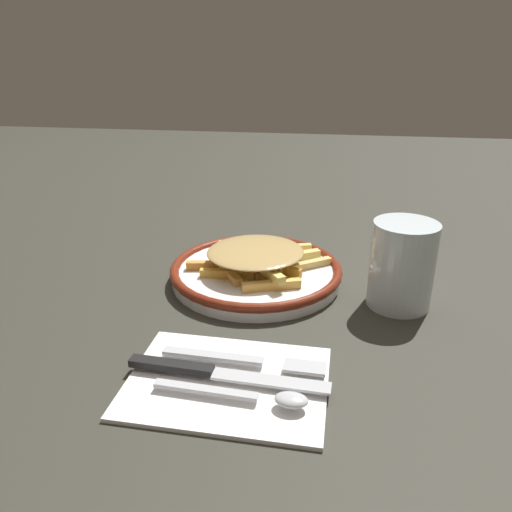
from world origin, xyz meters
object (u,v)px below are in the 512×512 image
(plate, at_px, (256,272))
(fries_heap, at_px, (258,257))
(fork, at_px, (244,360))
(knife, at_px, (209,372))
(napkin, at_px, (227,380))
(water_glass, at_px, (402,265))
(spoon, at_px, (257,396))

(plate, distance_m, fries_heap, 0.03)
(fork, height_order, knife, knife)
(plate, xyz_separation_m, fries_heap, (0.00, 0.00, 0.03))
(plate, distance_m, napkin, 0.24)
(napkin, bearing_deg, fork, 156.08)
(fries_heap, relative_size, knife, 0.99)
(napkin, bearing_deg, knife, -93.49)
(fries_heap, height_order, knife, fries_heap)
(water_glass, bearing_deg, fries_heap, -101.72)
(fries_heap, bearing_deg, plate, -113.18)
(knife, xyz_separation_m, spoon, (0.03, 0.05, 0.00))
(plate, bearing_deg, water_glass, 78.06)
(spoon, relative_size, water_glass, 1.33)
(napkin, relative_size, spoon, 1.33)
(plate, bearing_deg, napkin, 1.72)
(knife, bearing_deg, napkin, 86.51)
(water_glass, bearing_deg, napkin, -43.51)
(plate, xyz_separation_m, napkin, (0.24, 0.01, -0.01))
(knife, distance_m, water_glass, 0.29)
(spoon, distance_m, water_glass, 0.28)
(knife, relative_size, water_glass, 1.84)
(plate, relative_size, fork, 1.41)
(napkin, distance_m, water_glass, 0.28)
(fries_heap, distance_m, fork, 0.22)
(plate, xyz_separation_m, knife, (0.24, -0.01, -0.00))
(fries_heap, height_order, napkin, fries_heap)
(plate, height_order, knife, plate)
(plate, relative_size, spoon, 1.63)
(spoon, bearing_deg, plate, -171.21)
(plate, bearing_deg, knife, -2.76)
(napkin, distance_m, fork, 0.03)
(fork, bearing_deg, plate, -174.82)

